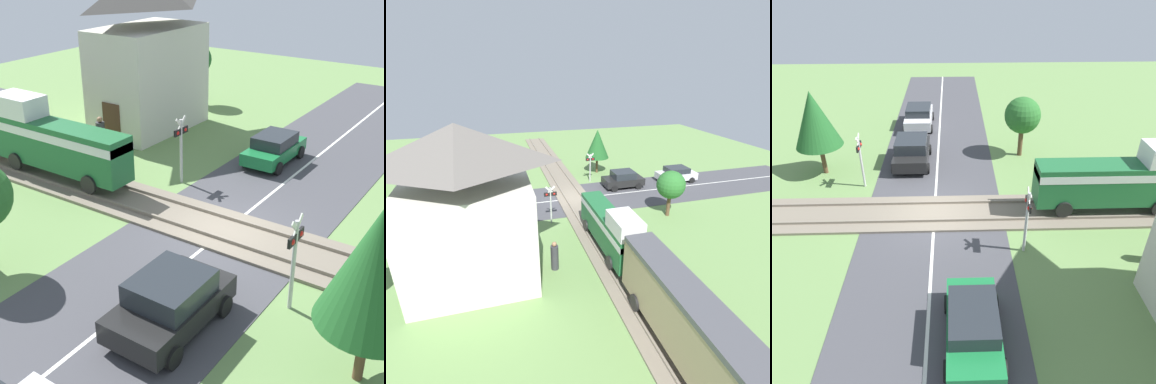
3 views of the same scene
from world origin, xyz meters
TOP-DOWN VIEW (x-y plane):
  - ground_plane at (0.00, 0.00)m, footprint 60.00×60.00m
  - road_surface at (0.00, 0.00)m, footprint 48.00×6.40m
  - track_bed at (0.00, 0.00)m, footprint 2.80×48.00m
  - train at (0.00, 16.98)m, footprint 1.58×24.36m
  - car_near_crossing at (-5.20, -1.44)m, footprint 3.70×2.07m
  - car_far_side at (6.87, 1.44)m, footprint 3.69×1.80m
  - car_behind_queue at (-10.90, -1.44)m, footprint 3.79×1.97m
  - crossing_signal_west_approach at (-2.68, -3.73)m, footprint 0.90×0.18m
  - crossing_signal_east_approach at (2.68, 3.73)m, footprint 0.90×0.18m
  - station_building at (7.67, 9.32)m, footprint 6.58×3.97m
  - pedestrian_by_station at (3.53, 9.09)m, footprint 0.43×0.43m
  - tree_roadside_hedge at (-6.11, 4.96)m, footprint 2.09×2.09m
  - tree_beyond_track at (-4.24, -6.20)m, footprint 2.45×2.45m

SIDE VIEW (x-z plane):
  - ground_plane at x=0.00m, z-range 0.00..0.00m
  - road_surface at x=0.00m, z-range 0.00..0.02m
  - track_bed at x=0.00m, z-range -0.05..0.19m
  - car_far_side at x=6.87m, z-range 0.04..1.42m
  - car_behind_queue at x=-10.90m, z-range 0.04..1.51m
  - pedestrian_by_station at x=3.53m, z-range -0.08..1.66m
  - car_near_crossing at x=-5.20m, z-range 0.03..1.60m
  - crossing_signal_west_approach at x=-2.68m, z-range 0.42..3.32m
  - crossing_signal_east_approach at x=2.68m, z-range 0.42..3.32m
  - train at x=0.00m, z-range 0.30..3.48m
  - tree_roadside_hedge at x=-6.11m, z-range 0.71..4.28m
  - tree_beyond_track at x=-4.24m, z-range 0.82..5.43m
  - station_building at x=7.67m, z-range -0.09..8.28m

